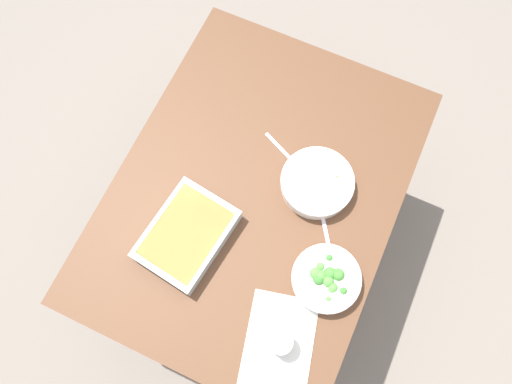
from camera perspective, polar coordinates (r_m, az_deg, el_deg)
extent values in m
plane|color=slate|center=(2.29, 0.00, -5.78)|extent=(6.00, 6.00, 0.00)
cube|color=brown|center=(1.59, 0.00, -0.22)|extent=(1.20, 0.90, 0.04)
cylinder|color=brown|center=(2.21, -3.48, 13.09)|extent=(0.06, 0.06, 0.70)
cylinder|color=brown|center=(1.98, -17.48, -12.69)|extent=(0.06, 0.06, 0.70)
cylinder|color=brown|center=(2.13, 15.82, 5.15)|extent=(0.06, 0.06, 0.70)
cube|color=silver|center=(1.49, 2.79, -17.44)|extent=(0.32, 0.26, 0.00)
cylinder|color=white|center=(1.56, 7.26, 1.04)|extent=(0.23, 0.23, 0.05)
torus|color=white|center=(1.54, 7.37, 1.32)|extent=(0.24, 0.24, 0.01)
cylinder|color=olive|center=(1.56, 7.27, 1.07)|extent=(0.19, 0.19, 0.03)
sphere|color=#C66633|center=(1.56, 9.59, 1.70)|extent=(0.02, 0.02, 0.02)
sphere|color=silver|center=(1.54, 7.97, 0.49)|extent=(0.02, 0.02, 0.02)
sphere|color=silver|center=(1.55, 5.66, 2.69)|extent=(0.02, 0.02, 0.02)
cylinder|color=white|center=(1.50, 8.30, -10.22)|extent=(0.21, 0.21, 0.05)
torus|color=white|center=(1.48, 8.42, -10.11)|extent=(0.21, 0.21, 0.01)
cylinder|color=#8CB272|center=(1.49, 8.32, -10.21)|extent=(0.17, 0.17, 0.02)
sphere|color=#478C38|center=(1.47, 8.54, -10.64)|extent=(0.03, 0.03, 0.03)
sphere|color=#569E42|center=(1.47, 8.57, -10.47)|extent=(0.04, 0.04, 0.04)
sphere|color=#3D7A33|center=(1.49, 8.70, -7.78)|extent=(0.02, 0.02, 0.02)
sphere|color=#569E42|center=(1.47, 9.01, -11.37)|extent=(0.03, 0.03, 0.03)
sphere|color=#569E42|center=(1.47, 7.64, -9.88)|extent=(0.04, 0.04, 0.04)
sphere|color=#478C38|center=(1.48, 8.76, -9.56)|extent=(0.04, 0.04, 0.04)
sphere|color=#3D7A33|center=(1.48, 10.36, -11.54)|extent=(0.02, 0.02, 0.02)
sphere|color=#569E42|center=(1.47, 8.60, -12.49)|extent=(0.02, 0.02, 0.02)
sphere|color=#569E42|center=(1.48, 7.65, -8.81)|extent=(0.03, 0.03, 0.03)
sphere|color=#478C38|center=(1.48, 9.75, -9.68)|extent=(0.04, 0.04, 0.04)
sphere|color=#569E42|center=(1.47, 7.09, -9.61)|extent=(0.04, 0.04, 0.04)
sphere|color=#3D7A33|center=(1.47, 7.46, -10.31)|extent=(0.04, 0.04, 0.04)
sphere|color=#3D7A33|center=(1.48, 9.28, -9.77)|extent=(0.03, 0.03, 0.03)
sphere|color=#569E42|center=(1.47, 9.14, -11.16)|extent=(0.03, 0.03, 0.03)
cube|color=silver|center=(1.52, -8.22, -5.11)|extent=(0.33, 0.26, 0.06)
cube|color=#DBAD56|center=(1.50, -8.28, -5.00)|extent=(0.29, 0.23, 0.04)
cylinder|color=#B2BCC6|center=(1.45, 2.87, -17.42)|extent=(0.07, 0.07, 0.08)
cylinder|color=black|center=(1.46, 2.84, -17.43)|extent=(0.06, 0.06, 0.05)
cube|color=silver|center=(1.63, 2.85, 5.27)|extent=(0.07, 0.13, 0.01)
ellipsoid|color=silver|center=(1.60, 4.88, 3.19)|extent=(0.04, 0.05, 0.01)
cube|color=silver|center=(1.55, 8.24, -4.45)|extent=(0.12, 0.09, 0.01)
cube|color=silver|center=(1.53, 8.88, -7.49)|extent=(0.05, 0.04, 0.01)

